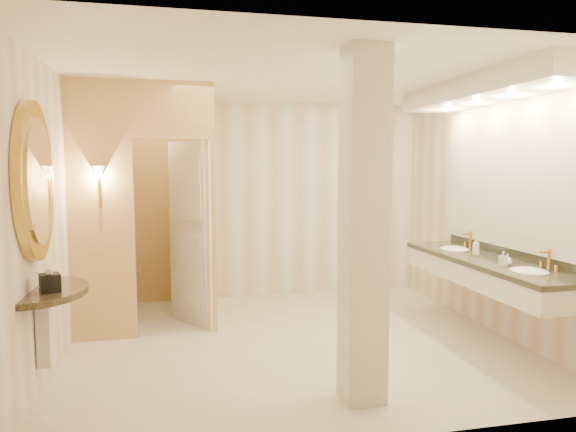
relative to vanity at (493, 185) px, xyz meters
name	(u,v)px	position (x,y,z in m)	size (l,w,h in m)	color
floor	(294,342)	(-1.98, 0.40, -1.63)	(4.50, 4.50, 0.00)	beige
ceiling	(294,77)	(-1.98, 0.40, 1.07)	(4.50, 4.50, 0.00)	white
wall_back	(262,200)	(-1.98, 2.40, -0.28)	(4.50, 0.02, 2.70)	beige
wall_front	(364,240)	(-1.98, -1.60, -0.28)	(4.50, 0.02, 2.70)	beige
wall_left	(56,217)	(-4.23, 0.40, -0.28)	(0.02, 4.00, 2.70)	beige
wall_right	(492,209)	(0.27, 0.40, -0.28)	(0.02, 4.00, 2.70)	beige
toilet_closet	(180,204)	(-3.11, 1.37, -0.24)	(1.50, 1.55, 2.70)	#EACE7A
wall_sconce	(99,175)	(-3.90, 0.83, 0.10)	(0.14, 0.14, 0.42)	#B38B39
vanity	(493,185)	(0.00, 0.00, 0.00)	(0.75, 2.58, 2.09)	beige
console_shelf	(36,229)	(-4.19, -0.45, -0.29)	(0.93, 0.93, 1.92)	black
pillar	(364,228)	(-1.75, -0.99, -0.28)	(0.31, 0.31, 2.70)	beige
tissue_box	(50,283)	(-4.08, -0.58, -0.68)	(0.14, 0.14, 0.14)	black
toilet	(115,285)	(-3.90, 1.83, -1.27)	(0.40, 0.71, 0.72)	white
soap_bottle_a	(503,258)	(-0.11, -0.38, -0.69)	(0.06, 0.06, 0.13)	beige
soap_bottle_b	(507,259)	(-0.06, -0.37, -0.70)	(0.08, 0.08, 0.11)	silver
soap_bottle_c	(476,247)	(-0.06, 0.17, -0.66)	(0.07, 0.08, 0.19)	#C6B28C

